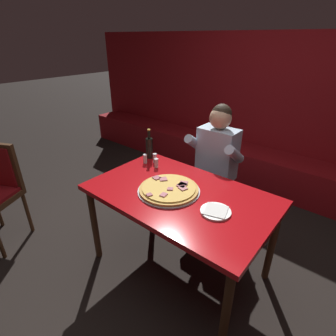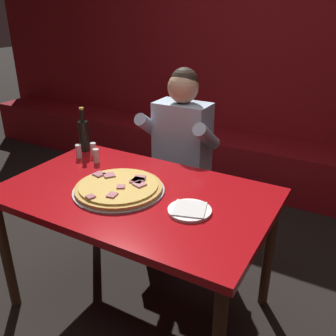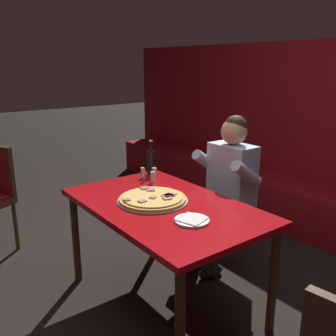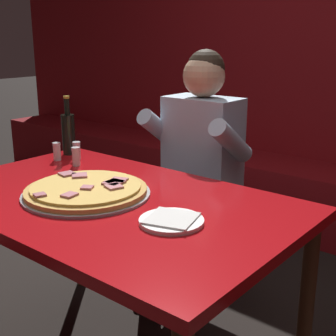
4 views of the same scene
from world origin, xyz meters
name	(u,v)px [view 1 (image 1 of 4)]	position (x,y,z in m)	size (l,w,h in m)	color
ground_plane	(178,265)	(0.00, 0.00, 0.00)	(24.00, 24.00, 0.00)	black
booth_wall_panel	(282,112)	(0.00, 2.18, 0.95)	(6.80, 0.16, 1.90)	maroon
booth_bench	(263,169)	(0.00, 1.86, 0.23)	(6.46, 0.48, 0.46)	maroon
main_dining_table	(180,201)	(0.00, 0.00, 0.68)	(1.41, 0.87, 0.76)	#422816
pizza	(169,189)	(-0.08, -0.04, 0.78)	(0.48, 0.48, 0.05)	#9E9EA3
plate_white_paper	(216,211)	(0.34, -0.04, 0.77)	(0.21, 0.21, 0.02)	white
beer_bottle	(149,147)	(-0.62, 0.33, 0.87)	(0.07, 0.07, 0.29)	black
shaker_oregano	(155,158)	(-0.51, 0.28, 0.80)	(0.04, 0.04, 0.09)	silver
shaker_parmesan	(156,164)	(-0.43, 0.21, 0.80)	(0.04, 0.04, 0.09)	silver
shaker_red_pepper_flakes	(145,159)	(-0.57, 0.21, 0.80)	(0.04, 0.04, 0.09)	silver
diner_seated_blue_shirt	(212,163)	(-0.14, 0.72, 0.71)	(0.53, 0.53, 1.27)	black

